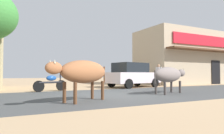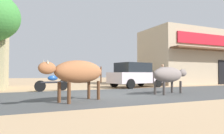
{
  "view_description": "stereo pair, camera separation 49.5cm",
  "coord_description": "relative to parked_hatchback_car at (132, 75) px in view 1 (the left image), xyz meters",
  "views": [
    {
      "loc": [
        -3.96,
        -7.81,
        0.9
      ],
      "look_at": [
        0.61,
        1.21,
        1.25
      ],
      "focal_mm": 32.62,
      "sensor_mm": 36.0,
      "label": 1
    },
    {
      "loc": [
        -3.52,
        -8.02,
        0.9
      ],
      "look_at": [
        0.61,
        1.21,
        1.25
      ],
      "focal_mm": 32.62,
      "sensor_mm": 36.0,
      "label": 2
    }
  ],
  "objects": [
    {
      "name": "parked_hatchback_car",
      "position": [
        0.0,
        0.0,
        0.0
      ],
      "size": [
        4.05,
        2.44,
        1.64
      ],
      "color": "silver",
      "rests_on": "ground"
    },
    {
      "name": "asphalt_road",
      "position": [
        -3.51,
        -3.85,
        -0.84
      ],
      "size": [
        72.0,
        6.02,
        0.0
      ],
      "primitive_type": "cube",
      "color": "#454747",
      "rests_on": "ground"
    },
    {
      "name": "cow_far_dark",
      "position": [
        -0.87,
        -4.47,
        0.02
      ],
      "size": [
        2.62,
        1.24,
        1.22
      ],
      "color": "gray",
      "rests_on": "ground"
    },
    {
      "name": "cow_near_brown",
      "position": [
        -5.29,
        -5.27,
        0.12
      ],
      "size": [
        2.48,
        1.61,
        1.35
      ],
      "color": "#9A5F3A",
      "rests_on": "ground"
    },
    {
      "name": "ground",
      "position": [
        -3.51,
        -3.85,
        -0.84
      ],
      "size": [
        80.0,
        80.0,
        0.0
      ],
      "primitive_type": "plane",
      "color": "tan"
    },
    {
      "name": "pedestrian_by_shop",
      "position": [
        2.66,
        0.49,
        0.12
      ],
      "size": [
        0.27,
        0.61,
        1.63
      ],
      "color": "brown",
      "rests_on": "ground"
    },
    {
      "name": "storefront_right_club",
      "position": [
        7.37,
        2.56,
        1.59
      ],
      "size": [
        8.56,
        5.41,
        4.85
      ],
      "color": "tan",
      "rests_on": "ground"
    },
    {
      "name": "parked_motorcycle",
      "position": [
        -5.52,
        -0.81,
        -0.38
      ],
      "size": [
        1.76,
        0.57,
        1.03
      ],
      "color": "black",
      "rests_on": "ground"
    }
  ]
}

